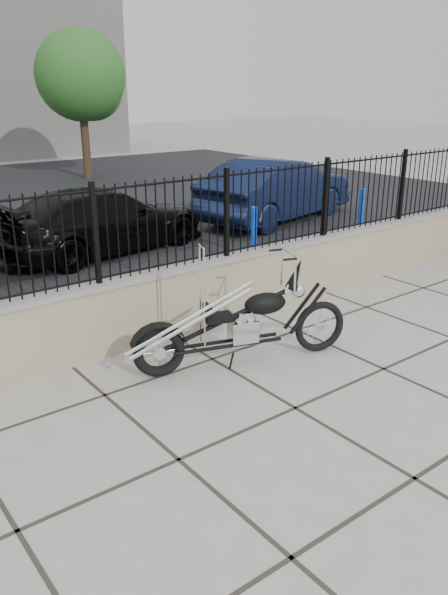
% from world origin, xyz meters
% --- Properties ---
extents(ground_plane, '(90.00, 90.00, 0.00)m').
position_xyz_m(ground_plane, '(0.00, 0.00, 0.00)').
color(ground_plane, '#99968E').
rests_on(ground_plane, ground).
extents(retaining_wall, '(14.00, 0.36, 0.96)m').
position_xyz_m(retaining_wall, '(0.00, 2.50, 0.48)').
color(retaining_wall, gray).
rests_on(retaining_wall, ground_plane).
extents(iron_fence, '(14.00, 0.08, 1.20)m').
position_xyz_m(iron_fence, '(0.00, 2.50, 1.56)').
color(iron_fence, black).
rests_on(iron_fence, retaining_wall).
extents(chopper_motorcycle, '(2.65, 1.28, 1.58)m').
position_xyz_m(chopper_motorcycle, '(0.19, 1.20, 0.79)').
color(chopper_motorcycle, black).
rests_on(chopper_motorcycle, ground_plane).
extents(car_black, '(4.79, 2.52, 1.32)m').
position_xyz_m(car_black, '(1.24, 6.97, 0.66)').
color(car_black, black).
rests_on(car_black, parking_lot).
extents(car_blue, '(4.99, 2.66, 1.56)m').
position_xyz_m(car_blue, '(6.14, 7.02, 0.78)').
color(car_blue, '#0F1838').
rests_on(car_blue, parking_lot).
extents(bollard_b, '(0.13, 0.13, 1.03)m').
position_xyz_m(bollard_b, '(3.39, 4.69, 0.52)').
color(bollard_b, blue).
rests_on(bollard_b, ground_plane).
extents(bollard_c, '(0.17, 0.17, 1.05)m').
position_xyz_m(bollard_c, '(6.66, 4.72, 0.52)').
color(bollard_c, '#0B2CAE').
rests_on(bollard_c, ground_plane).
extents(tree_right, '(3.17, 3.17, 5.35)m').
position_xyz_m(tree_right, '(5.42, 16.65, 3.74)').
color(tree_right, '#382619').
rests_on(tree_right, ground_plane).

